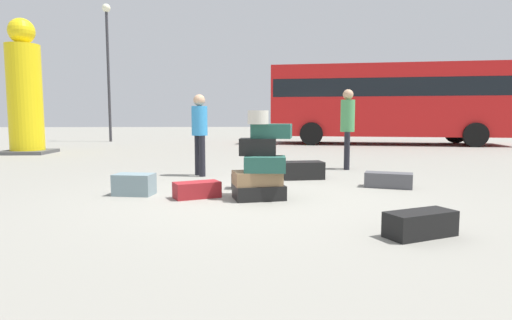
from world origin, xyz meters
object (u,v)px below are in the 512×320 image
Objects in this scene: suitcase_black_right_side at (248,181)px; suitcase_black_behind_tower at (420,224)px; yellow_dummy_statue at (25,94)px; lamp_post at (108,52)px; person_tourist_with_camera at (348,122)px; suitcase_charcoal_foreground_far at (389,180)px; parked_bus at (388,99)px; suitcase_slate_foreground_near at (134,184)px; person_bearded_onlooker at (200,128)px; suitcase_black_white_trunk at (303,170)px; suitcase_tower at (261,163)px; suitcase_maroon_upright_blue at (197,190)px.

suitcase_black_right_side is 3.19m from suitcase_black_behind_tower.
yellow_dummy_statue is at bearing 109.09° from suitcase_black_behind_tower.
suitcase_black_right_side is 0.08× the size of lamp_post.
person_tourist_with_camera is 9.80m from yellow_dummy_statue.
suitcase_charcoal_foreground_far is at bearing 54.49° from suitcase_black_behind_tower.
yellow_dummy_statue is 13.13m from parked_bus.
parked_bus reaches higher than suitcase_slate_foreground_near.
suitcase_black_white_trunk is at bearing 48.73° from person_bearded_onlooker.
suitcase_black_white_trunk reaches higher than suitcase_black_behind_tower.
lamp_post reaches higher than suitcase_black_behind_tower.
person_bearded_onlooker is at bearing -66.97° from lamp_post.
suitcase_black_right_side is 2.25m from suitcase_charcoal_foreground_far.
suitcase_slate_foreground_near is 2.26m from person_bearded_onlooker.
suitcase_slate_foreground_near is 0.09× the size of lamp_post.
suitcase_black_behind_tower is (1.38, -1.96, -0.38)m from suitcase_tower.
person_tourist_with_camera reaches higher than suitcase_charcoal_foreground_far.
suitcase_black_behind_tower is at bearing -64.56° from suitcase_maroon_upright_blue.
suitcase_black_white_trunk is at bearing 49.18° from suitcase_black_right_side.
suitcase_tower is at bearing 104.14° from suitcase_black_behind_tower.
suitcase_charcoal_foreground_far is at bearing -37.75° from yellow_dummy_statue.
parked_bus reaches higher than suitcase_maroon_upright_blue.
person_bearded_onlooker is (-3.12, 1.53, 0.80)m from suitcase_charcoal_foreground_far.
suitcase_charcoal_foreground_far is 3.08m from suitcase_maroon_upright_blue.
suitcase_black_right_side is 0.33× the size of person_bearded_onlooker.
suitcase_tower is at bearing -29.19° from suitcase_maroon_upright_blue.
suitcase_tower is at bearing -18.51° from person_tourist_with_camera.
lamp_post is (-5.73, 12.95, 3.82)m from suitcase_black_right_side.
suitcase_charcoal_foreground_far is at bearing 15.22° from person_tourist_with_camera.
lamp_post reaches higher than suitcase_charcoal_foreground_far.
lamp_post is (-4.06, 13.42, 3.79)m from suitcase_slate_foreground_near.
lamp_post is at bearing -178.68° from parked_bus.
suitcase_charcoal_foreground_far is at bearing -46.02° from suitcase_black_white_trunk.
person_bearded_onlooker reaches higher than suitcase_slate_foreground_near.
suitcase_black_behind_tower is at bearing 6.76° from person_tourist_with_camera.
suitcase_black_right_side is at bearing -66.13° from lamp_post.
suitcase_slate_foreground_near is (-1.67, -0.46, 0.03)m from suitcase_black_right_side.
person_bearded_onlooker is at bearing 125.24° from suitcase_black_right_side.
suitcase_tower is 2.05m from suitcase_black_white_trunk.
lamp_post is at bearing 82.86° from yellow_dummy_statue.
parked_bus is at bearing 50.25° from suitcase_black_behind_tower.
suitcase_tower is 0.78× the size of person_bearded_onlooker.
person_bearded_onlooker is 0.38× the size of yellow_dummy_statue.
suitcase_black_right_side is at bearing -46.09° from yellow_dummy_statue.
suitcase_tower is 0.98m from suitcase_maroon_upright_blue.
suitcase_charcoal_foreground_far is at bearing 17.21° from suitcase_slate_foreground_near.
suitcase_black_behind_tower reaches higher than suitcase_maroon_upright_blue.
suitcase_black_right_side is at bearing 26.34° from suitcase_slate_foreground_near.
person_tourist_with_camera is at bearing -102.34° from parked_bus.
person_bearded_onlooker is 0.26× the size of lamp_post.
person_tourist_with_camera is (1.18, 1.37, 0.86)m from suitcase_black_white_trunk.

